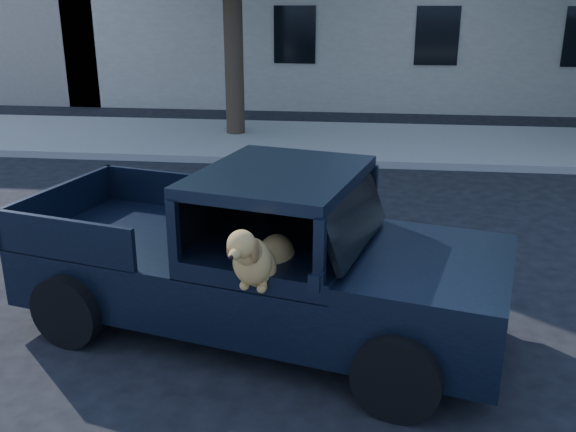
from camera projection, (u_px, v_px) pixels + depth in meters
name	position (u px, v px, depth m)	size (l,w,h in m)	color
ground	(455.00, 366.00, 6.07)	(120.00, 120.00, 0.00)	black
far_sidewalk	(404.00, 144.00, 14.67)	(60.00, 4.00, 0.15)	gray
lane_stripes	(569.00, 243.00, 9.04)	(21.60, 0.14, 0.01)	silver
pickup_truck	(251.00, 277.00, 6.58)	(5.19, 3.07, 1.75)	black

